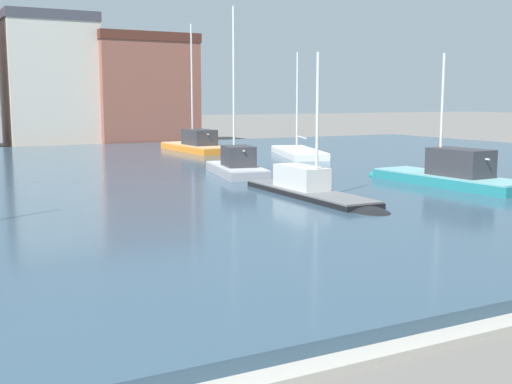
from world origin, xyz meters
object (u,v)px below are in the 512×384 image
Objects in this scene: sailboat_orange at (193,147)px; sailboat_white at (296,154)px; sailboat_grey at (234,169)px; sailboat_black at (315,195)px; sailboat_teal at (440,178)px.

sailboat_orange is 1.07× the size of sailboat_white.
sailboat_orange is at bearing 75.19° from sailboat_grey.
sailboat_white is 11.68m from sailboat_grey.
sailboat_orange is 23.85m from sailboat_black.
sailboat_black is 0.99× the size of sailboat_white.
sailboat_orange is 1.06× the size of sailboat_teal.
sailboat_white reaches higher than sailboat_teal.
sailboat_white is (4.71, -6.80, -0.21)m from sailboat_orange.
sailboat_grey reaches higher than sailboat_teal.
sailboat_black is 1.01× the size of sailboat_grey.
sailboat_teal is at bearing -83.64° from sailboat_orange.
sailboat_grey is 0.98× the size of sailboat_teal.
sailboat_white is 1.02× the size of sailboat_grey.
sailboat_orange is 1.08× the size of sailboat_black.
sailboat_orange reaches higher than sailboat_white.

